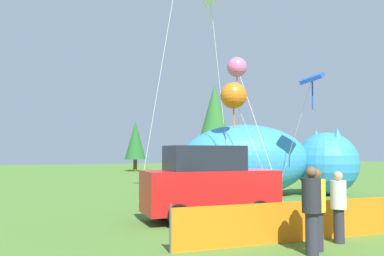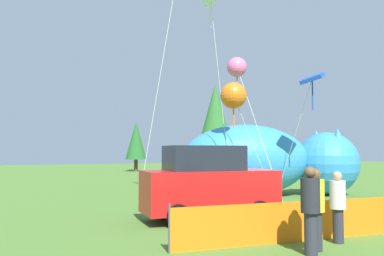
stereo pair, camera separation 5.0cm
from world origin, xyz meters
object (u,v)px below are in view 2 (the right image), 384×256
spectator_in_white_shirt (310,207)px  kite_pink_octopus (237,68)px  kite_orange_flower (234,96)px  kite_blue_box (312,80)px  inflatable_cat (267,163)px  spectator_in_blue_shirt (338,204)px  parked_car (208,184)px  spectator_in_grey_shirt (316,206)px

spectator_in_white_shirt → kite_pink_octopus: bearing=70.3°
kite_orange_flower → kite_blue_box: (3.35, -0.64, 0.74)m
inflatable_cat → spectator_in_blue_shirt: bearing=-97.9°
parked_car → kite_pink_octopus: bearing=53.5°
kite_blue_box → kite_pink_octopus: size_ratio=0.89×
kite_blue_box → parked_car: bearing=-161.1°
parked_car → spectator_in_grey_shirt: bearing=-80.5°
kite_pink_octopus → spectator_in_white_shirt: bearing=-109.7°
spectator_in_blue_shirt → spectator_in_white_shirt: (-1.36, -0.68, 0.09)m
kite_orange_flower → kite_blue_box: kite_blue_box is taller
spectator_in_blue_shirt → kite_pink_octopus: 9.23m
inflatable_cat → kite_orange_flower: size_ratio=1.84×
spectator_in_blue_shirt → kite_blue_box: size_ratio=0.31×
inflatable_cat → parked_car: bearing=-119.8°
spectator_in_white_shirt → kite_orange_flower: size_ratio=0.38×
parked_car → spectator_in_grey_shirt: (0.42, -4.58, -0.16)m
inflatable_cat → kite_orange_flower: (-3.48, -2.96, 2.77)m
spectator_in_grey_shirt → kite_pink_octopus: kite_pink_octopus is taller
kite_pink_octopus → parked_car: bearing=-130.8°
spectator_in_grey_shirt → parked_car: bearing=95.2°
parked_car → kite_orange_flower: 4.76m
spectator_in_white_shirt → kite_pink_octopus: (3.01, 8.39, 4.71)m
parked_car → kite_blue_box: size_ratio=0.78×
spectator_in_blue_shirt → spectator_in_grey_shirt: size_ratio=0.95×
parked_car → inflatable_cat: inflatable_cat is taller
spectator_in_grey_shirt → kite_pink_octopus: (2.66, 8.13, 4.74)m
spectator_in_grey_shirt → kite_blue_box: size_ratio=0.33×
spectator_in_blue_shirt → kite_pink_octopus: bearing=77.9°
parked_car → kite_orange_flower: kite_orange_flower is taller
inflatable_cat → spectator_in_white_shirt: bearing=-102.5°
spectator_in_grey_shirt → kite_pink_octopus: 9.78m
parked_car → spectator_in_white_shirt: parked_car is taller
inflatable_cat → kite_blue_box: kite_blue_box is taller
spectator_in_grey_shirt → kite_orange_flower: (1.94, 7.17, 3.39)m
spectator_in_blue_shirt → spectator_in_grey_shirt: 1.10m
inflatable_cat → spectator_in_grey_shirt: size_ratio=5.04×
inflatable_cat → kite_orange_flower: kite_orange_flower is taller
spectator_in_grey_shirt → kite_orange_flower: size_ratio=0.37×
spectator_in_grey_shirt → kite_blue_box: kite_blue_box is taller
inflatable_cat → spectator_in_white_shirt: size_ratio=4.86×
spectator_in_blue_shirt → kite_orange_flower: 7.63m
spectator_in_grey_shirt → kite_orange_flower: 8.17m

